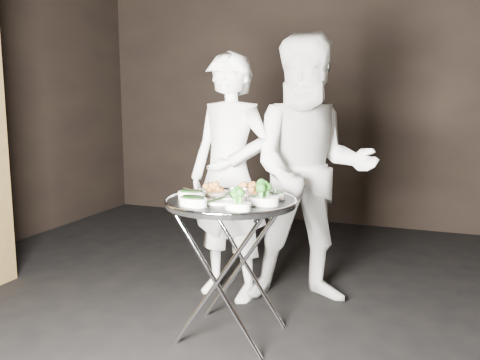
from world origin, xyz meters
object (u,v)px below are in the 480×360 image
(tray_stand, at_px, (231,262))
(waiter_left, at_px, (230,177))
(waiter_right, at_px, (311,171))
(serving_tray, at_px, (231,202))

(tray_stand, relative_size, waiter_left, 0.47)
(waiter_left, bearing_deg, waiter_right, 23.39)
(serving_tray, xyz_separation_m, waiter_right, (0.30, 0.74, 0.10))
(serving_tray, height_order, waiter_right, waiter_right)
(tray_stand, height_order, waiter_right, waiter_right)
(waiter_right, bearing_deg, tray_stand, -130.43)
(serving_tray, relative_size, waiter_right, 0.42)
(waiter_left, bearing_deg, tray_stand, -55.42)
(tray_stand, relative_size, serving_tray, 1.06)
(tray_stand, xyz_separation_m, waiter_right, (0.30, 0.74, 0.47))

